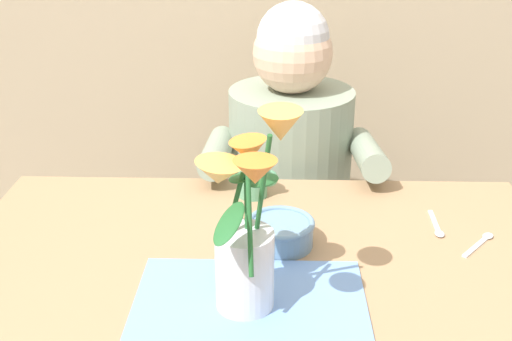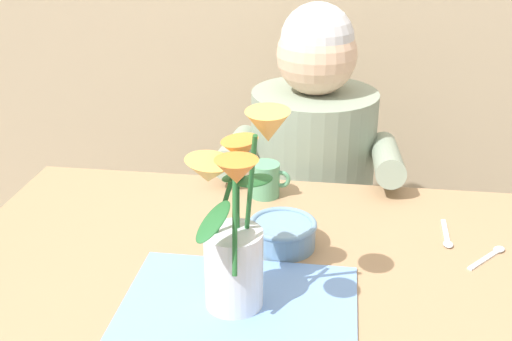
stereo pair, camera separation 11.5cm
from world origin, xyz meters
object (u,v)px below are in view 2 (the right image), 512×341
at_px(flower_vase, 235,228).
at_px(ceramic_bowl, 283,233).
at_px(seated_person, 311,206).
at_px(tea_cup, 266,180).

relative_size(flower_vase, ceramic_bowl, 2.62).
height_order(seated_person, ceramic_bowl, seated_person).
height_order(ceramic_bowl, tea_cup, tea_cup).
height_order(flower_vase, tea_cup, flower_vase).
xyz_separation_m(seated_person, tea_cup, (-0.09, -0.31, 0.22)).
distance_m(seated_person, ceramic_bowl, 0.57).
bearing_deg(flower_vase, tea_cup, 90.43).
bearing_deg(tea_cup, flower_vase, -89.57).
distance_m(seated_person, flower_vase, 0.81).
bearing_deg(flower_vase, ceramic_bowl, 74.30).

